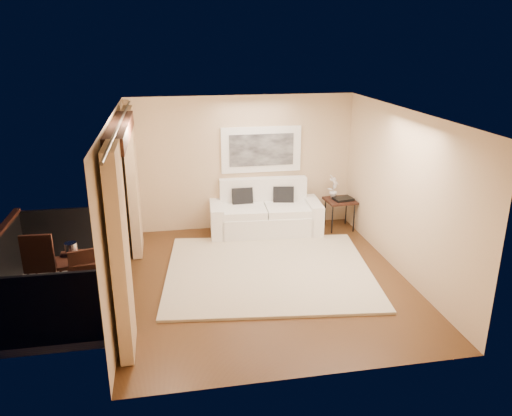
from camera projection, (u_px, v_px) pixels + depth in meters
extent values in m
plane|color=#513117|center=(267.00, 280.00, 8.16)|extent=(5.00, 5.00, 0.00)
plane|color=white|center=(268.00, 114.00, 7.28)|extent=(5.00, 5.00, 0.00)
plane|color=#CBAE88|center=(242.00, 163.00, 10.04)|extent=(4.50, 0.00, 4.50)
plane|color=#CBAE88|center=(314.00, 273.00, 5.39)|extent=(4.50, 0.00, 4.50)
plane|color=#CBAE88|center=(403.00, 194.00, 8.10)|extent=(0.00, 5.00, 5.00)
plane|color=#CBAE88|center=(126.00, 177.00, 9.05)|extent=(0.00, 2.70, 2.70)
plane|color=#CBAE88|center=(105.00, 263.00, 5.61)|extent=(0.00, 2.70, 2.70)
plane|color=#CBAE88|center=(110.00, 129.00, 6.94)|extent=(0.00, 2.40, 2.40)
cube|color=black|center=(119.00, 131.00, 6.97)|extent=(0.28, 2.40, 0.22)
cube|color=#605B56|center=(66.00, 300.00, 7.64)|extent=(1.80, 2.60, 0.12)
cube|color=black|center=(0.00, 272.00, 7.31)|extent=(0.06, 2.60, 1.00)
cube|color=black|center=(74.00, 236.00, 8.63)|extent=(1.80, 0.06, 1.00)
cube|color=black|center=(43.00, 311.00, 6.27)|extent=(1.80, 0.06, 1.00)
cube|color=tan|center=(133.00, 183.00, 8.81)|extent=(0.16, 0.75, 2.62)
cube|color=tan|center=(120.00, 254.00, 5.92)|extent=(0.16, 0.75, 2.62)
cylinder|color=#4C473F|center=(120.00, 123.00, 6.94)|extent=(0.04, 4.80, 0.04)
cube|color=white|center=(261.00, 150.00, 9.99)|extent=(1.62, 0.05, 0.92)
cube|color=black|center=(262.00, 150.00, 9.96)|extent=(1.30, 0.02, 0.64)
cube|color=beige|center=(269.00, 271.00, 8.41)|extent=(3.72, 3.34, 0.04)
cube|color=white|center=(265.00, 223.00, 10.03)|extent=(1.83, 1.05, 0.44)
cube|color=white|center=(263.00, 198.00, 10.24)|extent=(1.78, 0.35, 0.86)
cube|color=white|center=(217.00, 220.00, 9.89)|extent=(0.31, 0.95, 0.65)
cube|color=white|center=(313.00, 216.00, 10.10)|extent=(0.31, 0.95, 0.65)
cube|color=white|center=(244.00, 210.00, 9.86)|extent=(0.89, 0.89, 0.15)
cube|color=white|center=(287.00, 209.00, 9.95)|extent=(0.89, 0.89, 0.15)
cube|color=black|center=(242.00, 198.00, 10.02)|extent=(0.42, 0.20, 0.43)
cube|color=black|center=(283.00, 197.00, 10.11)|extent=(0.45, 0.27, 0.43)
cube|color=black|center=(340.00, 201.00, 10.15)|extent=(0.60, 0.60, 0.04)
cylinder|color=black|center=(332.00, 219.00, 10.00)|extent=(0.03, 0.03, 0.58)
cylinder|color=black|center=(354.00, 218.00, 10.08)|extent=(0.03, 0.03, 0.58)
cylinder|color=black|center=(325.00, 212.00, 10.42)|extent=(0.03, 0.03, 0.58)
cylinder|color=black|center=(346.00, 211.00, 10.50)|extent=(0.03, 0.03, 0.58)
cube|color=black|center=(343.00, 199.00, 10.10)|extent=(0.42, 0.34, 0.05)
imported|color=white|center=(333.00, 187.00, 10.14)|extent=(0.30, 0.31, 0.49)
cube|color=black|center=(81.00, 259.00, 7.28)|extent=(0.65, 0.65, 0.05)
cylinder|color=black|center=(63.00, 290.00, 7.13)|extent=(0.04, 0.04, 0.66)
cylinder|color=black|center=(99.00, 287.00, 7.21)|extent=(0.04, 0.04, 0.66)
cylinder|color=black|center=(69.00, 275.00, 7.59)|extent=(0.04, 0.04, 0.66)
cylinder|color=black|center=(103.00, 272.00, 7.67)|extent=(0.04, 0.04, 0.66)
cube|color=black|center=(44.00, 265.00, 7.56)|extent=(0.48, 0.48, 0.05)
cube|color=black|center=(38.00, 254.00, 7.28)|extent=(0.46, 0.07, 0.60)
cylinder|color=black|center=(62.00, 274.00, 7.84)|extent=(0.03, 0.03, 0.47)
cylinder|color=black|center=(37.00, 275.00, 7.79)|extent=(0.03, 0.03, 0.47)
cylinder|color=black|center=(56.00, 285.00, 7.49)|extent=(0.03, 0.03, 0.47)
cylinder|color=black|center=(30.00, 286.00, 7.45)|extent=(0.03, 0.03, 0.47)
cube|color=black|center=(88.00, 287.00, 7.01)|extent=(0.50, 0.50, 0.05)
cube|color=black|center=(84.00, 267.00, 7.08)|extent=(0.40, 0.16, 0.52)
cylinder|color=black|center=(79.00, 309.00, 6.88)|extent=(0.03, 0.03, 0.41)
cylinder|color=black|center=(103.00, 304.00, 7.01)|extent=(0.03, 0.03, 0.41)
cylinder|color=black|center=(76.00, 299.00, 7.15)|extent=(0.03, 0.03, 0.41)
cylinder|color=black|center=(99.00, 294.00, 7.29)|extent=(0.03, 0.03, 0.41)
cylinder|color=white|center=(71.00, 249.00, 7.30)|extent=(0.18, 0.18, 0.20)
cylinder|color=red|center=(87.00, 252.00, 7.38)|extent=(0.06, 0.06, 0.07)
cylinder|color=white|center=(78.00, 256.00, 7.08)|extent=(0.04, 0.04, 0.18)
cylinder|color=white|center=(89.00, 256.00, 7.16)|extent=(0.06, 0.06, 0.12)
cylinder|color=silver|center=(95.00, 252.00, 7.29)|extent=(0.06, 0.06, 0.12)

